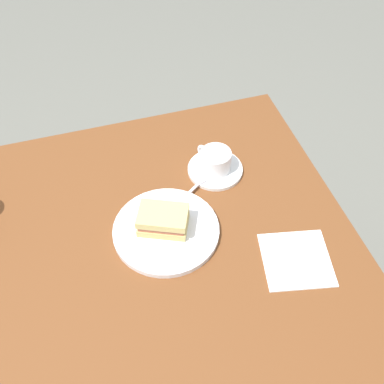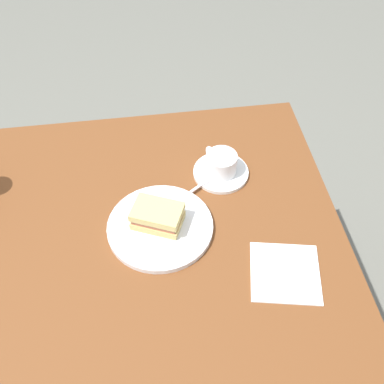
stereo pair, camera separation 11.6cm
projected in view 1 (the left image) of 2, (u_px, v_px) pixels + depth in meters
The scene contains 8 objects.
ground_plane at pixel (119, 382), 1.62m from camera, with size 6.00×6.00×0.00m, color #66665D.
dining_table at pixel (85, 281), 1.11m from camera, with size 1.27×0.89×0.74m.
sandwich_plate at pixel (166, 230), 1.11m from camera, with size 0.25×0.25×0.01m, color white.
sandwich_front at pixel (163, 220), 1.09m from camera, with size 0.13×0.11×0.05m.
coffee_saucer at pixel (215, 170), 1.24m from camera, with size 0.14×0.14×0.01m, color white.
coffee_cup at pixel (215, 160), 1.22m from camera, with size 0.08×0.10×0.06m.
spoon at pixel (198, 184), 1.20m from camera, with size 0.09×0.07×0.01m.
napkin at pixel (296, 260), 1.07m from camera, with size 0.15×0.15×0.00m, color white.
Camera 1 is at (-0.07, 0.61, 1.65)m, focal length 44.74 mm.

